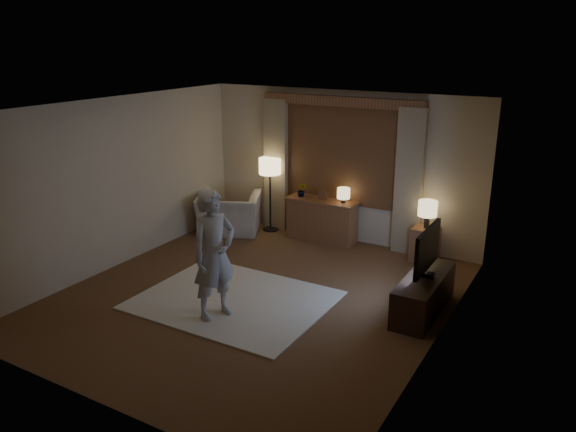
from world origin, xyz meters
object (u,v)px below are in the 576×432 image
Objects in this scene: armchair at (229,213)px; tv_stand at (424,294)px; person at (214,255)px; side_table at (425,244)px; sideboard at (322,221)px.

armchair reaches higher than tv_stand.
tv_stand is at bearing -38.09° from person.
armchair is 3.54m from side_table.
person is (-1.75, -3.18, 0.58)m from side_table.
armchair reaches higher than sideboard.
person reaches higher than armchair.
sideboard is at bearing 178.46° from side_table.
tv_stand is (4.03, -1.30, -0.11)m from armchair.
person is at bearing -118.80° from side_table.
side_table is (3.52, 0.42, -0.08)m from armchair.
person reaches higher than side_table.
sideboard is 2.97m from tv_stand.
tv_stand is (0.51, -1.73, -0.03)m from side_table.
sideboard reaches higher than tv_stand.
sideboard is 2.14× the size of side_table.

